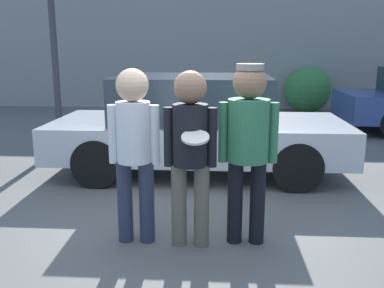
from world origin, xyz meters
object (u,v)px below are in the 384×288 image
shrub (307,90)px  person_middle_with_frisbee (190,145)px  person_right (248,137)px  person_left (134,142)px  parked_car_near (197,125)px

shrub → person_middle_with_frisbee: bearing=-107.6°
person_middle_with_frisbee → person_right: 0.56m
person_left → person_right: person_right is taller
person_left → parked_car_near: 2.56m
person_middle_with_frisbee → parked_car_near: (-0.08, 2.56, -0.27)m
person_left → person_right: bearing=2.3°
person_middle_with_frisbee → person_right: size_ratio=0.97×
person_left → shrub: 9.49m
shrub → person_right: bearing=-104.5°
parked_car_near → person_left: bearing=-100.6°
person_middle_with_frisbee → shrub: 9.36m
parked_car_near → shrub: (2.91, 6.36, -0.07)m
person_left → person_right: 1.10m
person_left → parked_car_near: size_ratio=0.39×
person_left → parked_car_near: person_left is taller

